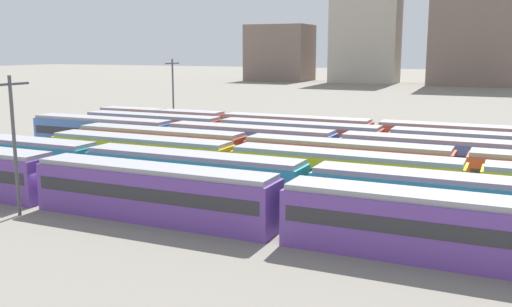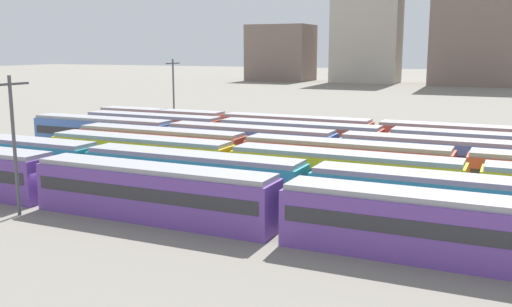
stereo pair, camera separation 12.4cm
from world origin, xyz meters
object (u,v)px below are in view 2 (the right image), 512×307
catenary_pole_0 (14,139)px  catenary_pole_1 (174,93)px  train_track_3 (344,162)px  train_track_1 (192,177)px  train_track_0 (441,228)px  train_track_4 (441,159)px

catenary_pole_0 → catenary_pole_1: (-11.18, 37.52, 0.24)m
catenary_pole_1 → train_track_3: bearing=-32.6°
train_track_1 → catenary_pole_1: size_ratio=5.45×
train_track_0 → train_track_4: bearing=97.0°
train_track_0 → train_track_4: 20.96m
train_track_0 → train_track_1: bearing=164.7°
train_track_4 → catenary_pole_1: catenary_pole_1 is taller
train_track_4 → catenary_pole_0: size_ratio=9.57×
train_track_3 → catenary_pole_1: 34.98m
train_track_0 → catenary_pole_1: size_ratio=9.14×
train_track_0 → train_track_3: bearing=122.4°
train_track_3 → train_track_1: bearing=-131.0°
train_track_0 → catenary_pole_0: (-28.02, -3.16, 3.53)m
train_track_1 → catenary_pole_0: (-9.06, -8.36, 3.53)m
catenary_pole_0 → train_track_4: bearing=43.2°
train_track_4 → catenary_pole_1: size_ratio=9.14×
train_track_1 → train_track_4: 22.64m
train_track_4 → catenary_pole_0: bearing=-136.8°
train_track_4 → catenary_pole_0: catenary_pole_0 is taller
catenary_pole_0 → train_track_1: bearing=42.7°
catenary_pole_0 → train_track_3: bearing=46.0°
train_track_1 → catenary_pole_0: size_ratio=5.71×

